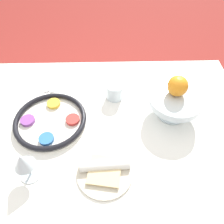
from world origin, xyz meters
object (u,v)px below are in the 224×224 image
object	(u,v)px
fruit_stand	(175,101)
wine_glass	(23,162)
seder_plate	(50,120)
bread_plate	(105,172)
napkin_roll	(105,165)
orange_fruit	(178,86)
cup_near	(115,91)

from	to	relation	value
fruit_stand	wine_glass	bearing A→B (deg)	-154.23
seder_plate	wine_glass	world-z (taller)	wine_glass
bread_plate	seder_plate	bearing A→B (deg)	134.51
fruit_stand	napkin_roll	world-z (taller)	fruit_stand
orange_fruit	cup_near	bearing A→B (deg)	159.50
orange_fruit	bread_plate	distance (m)	0.41
bread_plate	cup_near	bearing A→B (deg)	82.82
wine_glass	fruit_stand	bearing A→B (deg)	25.77
seder_plate	fruit_stand	bearing A→B (deg)	3.88
napkin_roll	fruit_stand	bearing A→B (deg)	40.46
orange_fruit	bread_plate	world-z (taller)	orange_fruit
bread_plate	cup_near	xyz separation A→B (m)	(0.05, 0.36, 0.03)
bread_plate	orange_fruit	bearing A→B (deg)	44.48
seder_plate	bread_plate	bearing A→B (deg)	-45.49
seder_plate	napkin_roll	distance (m)	0.30
fruit_stand	bread_plate	distance (m)	0.38
fruit_stand	cup_near	bearing A→B (deg)	155.58
fruit_stand	napkin_roll	bearing A→B (deg)	-139.54
wine_glass	cup_near	bearing A→B (deg)	50.68
orange_fruit	napkin_roll	bearing A→B (deg)	-137.37
seder_plate	orange_fruit	world-z (taller)	orange_fruit
orange_fruit	cup_near	xyz separation A→B (m)	(-0.23, 0.09, -0.11)
fruit_stand	napkin_roll	size ratio (longest dim) A/B	1.21
seder_plate	fruit_stand	world-z (taller)	fruit_stand
seder_plate	napkin_roll	world-z (taller)	napkin_roll
wine_glass	fruit_stand	xyz separation A→B (m)	(0.53, 0.26, -0.01)
seder_plate	wine_glass	xyz separation A→B (m)	(-0.03, -0.22, 0.07)
wine_glass	fruit_stand	distance (m)	0.59
cup_near	orange_fruit	bearing A→B (deg)	-20.50
orange_fruit	wine_glass	bearing A→B (deg)	-152.61
cup_near	bread_plate	bearing A→B (deg)	-97.18
wine_glass	napkin_roll	distance (m)	0.26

